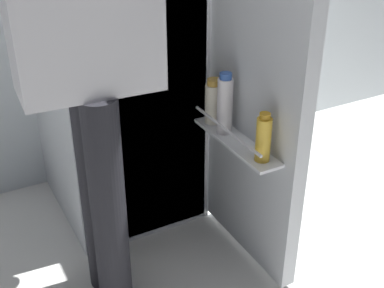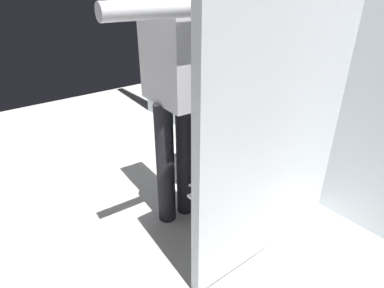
% 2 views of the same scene
% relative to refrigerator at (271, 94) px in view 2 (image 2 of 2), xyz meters
% --- Properties ---
extents(ground_plane, '(6.68, 6.68, 0.00)m').
position_rel_refrigerator_xyz_m(ground_plane, '(-0.03, -0.53, -0.88)').
color(ground_plane, silver).
extents(kitchen_wall, '(4.40, 0.10, 2.66)m').
position_rel_refrigerator_xyz_m(kitchen_wall, '(-0.03, 0.43, 0.46)').
color(kitchen_wall, silver).
rests_on(kitchen_wall, ground_plane).
extents(refrigerator, '(0.66, 1.23, 1.75)m').
position_rel_refrigerator_xyz_m(refrigerator, '(0.00, 0.00, 0.00)').
color(refrigerator, silver).
rests_on(refrigerator, ground_plane).
extents(person, '(0.55, 0.77, 1.71)m').
position_rel_refrigerator_xyz_m(person, '(-0.29, -0.53, 0.16)').
color(person, black).
rests_on(person, ground_plane).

